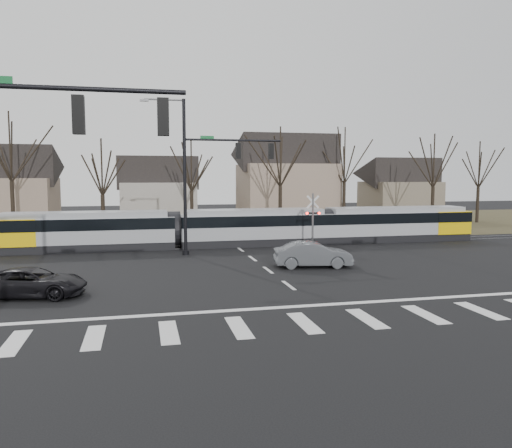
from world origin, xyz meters
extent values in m
plane|color=black|center=(0.00, 0.00, 0.00)|extent=(140.00, 140.00, 0.00)
cube|color=#38331E|center=(0.00, 32.00, 0.01)|extent=(140.00, 28.00, 0.01)
cube|color=silver|center=(-10.80, -4.00, 0.01)|extent=(0.60, 2.60, 0.01)
cube|color=silver|center=(-8.40, -4.00, 0.01)|extent=(0.60, 2.60, 0.01)
cube|color=silver|center=(-6.00, -4.00, 0.01)|extent=(0.60, 2.60, 0.01)
cube|color=silver|center=(-3.60, -4.00, 0.01)|extent=(0.60, 2.60, 0.01)
cube|color=silver|center=(-1.20, -4.00, 0.01)|extent=(0.60, 2.60, 0.01)
cube|color=silver|center=(1.20, -4.00, 0.01)|extent=(0.60, 2.60, 0.01)
cube|color=silver|center=(3.60, -4.00, 0.01)|extent=(0.60, 2.60, 0.01)
cube|color=silver|center=(6.00, -4.00, 0.01)|extent=(0.60, 2.60, 0.01)
cube|color=silver|center=(0.00, -1.80, 0.01)|extent=(28.00, 0.35, 0.01)
cube|color=silver|center=(0.00, 2.00, 0.01)|extent=(0.18, 2.00, 0.01)
cube|color=silver|center=(0.00, 6.00, 0.01)|extent=(0.18, 2.00, 0.01)
cube|color=silver|center=(0.00, 10.00, 0.01)|extent=(0.18, 2.00, 0.01)
cube|color=silver|center=(0.00, 14.00, 0.01)|extent=(0.18, 2.00, 0.01)
cube|color=silver|center=(0.00, 18.00, 0.01)|extent=(0.18, 2.00, 0.01)
cube|color=silver|center=(0.00, 22.00, 0.01)|extent=(0.18, 2.00, 0.01)
cube|color=silver|center=(0.00, 26.00, 0.01)|extent=(0.18, 2.00, 0.01)
cube|color=silver|center=(0.00, 30.00, 0.01)|extent=(0.18, 2.00, 0.01)
cube|color=#59595E|center=(0.00, 15.10, 0.03)|extent=(90.00, 0.12, 0.06)
cube|color=#59595E|center=(0.00, 16.50, 0.03)|extent=(90.00, 0.12, 0.06)
cube|color=gray|center=(-10.62, 16.00, 1.36)|extent=(12.13, 2.61, 2.72)
cube|color=black|center=(-10.62, 16.00, 1.91)|extent=(12.15, 2.65, 0.79)
cube|color=yellow|center=(-15.19, 16.00, 1.45)|extent=(2.98, 2.67, 1.82)
cube|color=gray|center=(1.51, 16.00, 1.36)|extent=(11.19, 2.61, 2.72)
cube|color=black|center=(1.51, 16.00, 1.91)|extent=(11.21, 2.65, 0.79)
cube|color=gray|center=(13.17, 16.00, 1.36)|extent=(12.13, 2.61, 2.72)
cube|color=black|center=(13.17, 16.00, 1.91)|extent=(12.15, 2.65, 0.79)
cube|color=yellow|center=(17.74, 16.00, 1.45)|extent=(2.98, 2.67, 1.82)
imported|color=#4D5054|center=(2.73, 6.31, 0.73)|extent=(2.96, 4.95, 1.47)
imported|color=black|center=(-11.50, 2.36, 0.63)|extent=(3.72, 5.29, 1.26)
cylinder|color=black|center=(-8.75, -6.00, 7.60)|extent=(6.50, 0.14, 0.14)
cube|color=black|center=(-8.43, -6.00, 6.90)|extent=(0.32, 0.32, 1.05)
sphere|color=#FF0C07|center=(-8.43, -6.00, 7.23)|extent=(0.22, 0.22, 0.22)
cube|color=black|center=(-6.15, -6.00, 6.90)|extent=(0.32, 0.32, 1.05)
sphere|color=#FF0C07|center=(-6.15, -6.00, 7.23)|extent=(0.22, 0.22, 0.22)
cylinder|color=black|center=(-4.00, 12.50, 5.10)|extent=(0.22, 0.22, 10.20)
cylinder|color=black|center=(-4.00, 12.50, 0.15)|extent=(0.44, 0.44, 0.30)
cylinder|color=black|center=(-0.75, 12.50, 7.60)|extent=(6.50, 0.14, 0.14)
cube|color=#0C5926|center=(-2.50, 12.50, 7.75)|extent=(0.90, 0.03, 0.22)
cube|color=black|center=(-0.42, 12.50, 6.90)|extent=(0.32, 0.32, 1.05)
sphere|color=#FF0C07|center=(-0.42, 12.50, 7.23)|extent=(0.22, 0.22, 0.22)
cube|color=black|center=(1.85, 12.50, 6.90)|extent=(0.32, 0.32, 1.05)
sphere|color=#FF0C07|center=(1.85, 12.50, 7.23)|extent=(0.22, 0.22, 0.22)
cube|color=#59595B|center=(-6.50, 12.50, 10.02)|extent=(0.55, 0.22, 0.14)
cylinder|color=#59595B|center=(5.00, 12.80, 2.00)|extent=(0.14, 0.14, 4.00)
cylinder|color=#59595B|center=(5.00, 12.80, 0.10)|extent=(0.36, 0.36, 0.20)
cube|color=silver|center=(5.00, 12.80, 3.40)|extent=(0.95, 0.04, 0.95)
cube|color=silver|center=(5.00, 12.80, 3.40)|extent=(0.95, 0.04, 0.95)
cube|color=black|center=(5.00, 12.80, 2.60)|extent=(1.00, 0.10, 0.12)
sphere|color=#FF0C07|center=(4.55, 12.72, 2.60)|extent=(0.18, 0.18, 0.18)
sphere|color=#FF0C07|center=(5.45, 12.72, 2.60)|extent=(0.18, 0.18, 0.18)
cube|color=gray|center=(-20.00, 34.00, 2.50)|extent=(9.00, 8.00, 5.00)
cube|color=gray|center=(-5.00, 36.00, 2.25)|extent=(8.00, 7.00, 4.50)
cube|color=gray|center=(9.00, 33.00, 3.25)|extent=(10.00, 8.00, 6.50)
cube|color=#6A5E4E|center=(24.00, 35.00, 2.25)|extent=(8.00, 7.00, 4.50)
camera|label=1|loc=(-6.79, -20.57, 5.25)|focal=35.00mm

